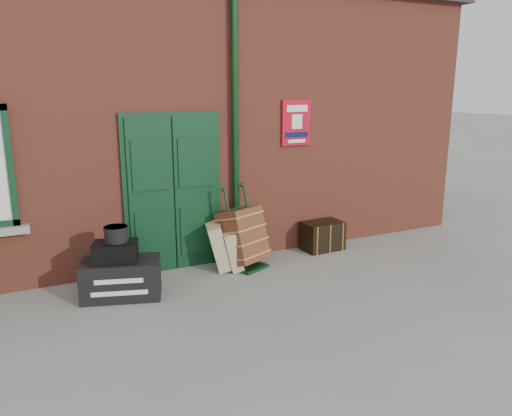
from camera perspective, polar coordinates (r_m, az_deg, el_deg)
ground at (r=6.31m, az=-2.48°, el=-10.59°), size 80.00×80.00×0.00m
station_building at (r=9.08m, az=-11.56°, el=10.69°), size 10.30×4.30×4.36m
houdini_trunk at (r=6.57m, az=-15.13°, el=-7.78°), size 1.08×0.79×0.48m
strongbox at (r=6.44m, az=-15.77°, el=-4.83°), size 0.62×0.52×0.24m
hatbox at (r=6.41m, az=-15.68°, el=-2.88°), size 0.36×0.36×0.19m
suitcase_back at (r=7.26m, az=-4.32°, el=-4.41°), size 0.45×0.54×0.68m
suitcase_front at (r=7.25m, az=-2.69°, el=-4.81°), size 0.39×0.48×0.59m
porter_trolley at (r=7.30m, az=-1.51°, el=-3.33°), size 0.77×0.79×1.18m
dark_trunk at (r=8.21m, az=7.58°, el=-3.15°), size 0.66×0.45×0.47m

